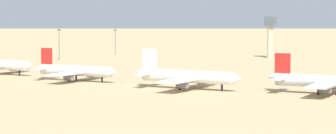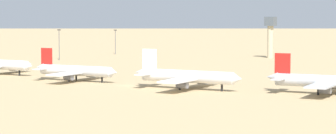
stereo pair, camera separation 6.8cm
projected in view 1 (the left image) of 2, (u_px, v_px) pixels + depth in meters
The scene contains 8 objects.
ground at pixel (126, 86), 240.48m from camera, with size 4000.00×4000.00×0.00m, color tan.
ridge_far_west at pixel (221, 3), 1467.73m from camera, with size 286.87×240.92×80.02m, color gray.
parked_jet_red_2 at pixel (75, 71), 255.08m from camera, with size 34.98×29.39×11.56m.
parked_jet_white_3 at pixel (186, 76), 228.97m from camera, with size 38.03×31.94×12.57m.
parked_jet_red_4 at pixel (324, 81), 214.91m from camera, with size 36.51×30.74×12.06m.
control_tower at pixel (270, 33), 378.75m from camera, with size 5.20×5.20×21.86m.
light_pole_west at pixel (59, 42), 362.69m from camera, with size 1.80×0.50×15.60m.
light_pole_mid at pixel (115, 40), 412.30m from camera, with size 1.80×0.50×14.11m.
Camera 1 is at (133.73, -198.88, 25.15)m, focal length 76.77 mm.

